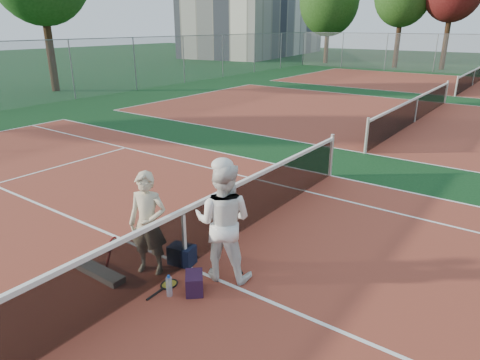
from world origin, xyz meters
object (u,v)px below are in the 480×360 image
object	(u,v)px
racket_red	(113,254)
water_bottle	(169,287)
net_main	(184,238)
sports_bag_purple	(194,283)
racket_spare	(169,284)
player_a	(148,224)
sports_bag_navy	(182,255)
player_b	(223,222)
racket_black_held	(229,259)

from	to	relation	value
racket_red	water_bottle	distance (m)	1.23
net_main	sports_bag_purple	size ratio (longest dim) A/B	30.28
racket_spare	racket_red	bearing A→B (deg)	98.25
net_main	player_a	bearing A→B (deg)	-130.52
sports_bag_navy	player_b	bearing A→B (deg)	9.00
sports_bag_navy	racket_red	bearing A→B (deg)	-134.19
racket_spare	sports_bag_purple	xyz separation A→B (m)	(0.42, 0.10, 0.13)
racket_black_held	water_bottle	distance (m)	1.02
player_b	racket_spare	bearing A→B (deg)	33.48
player_a	water_bottle	world-z (taller)	player_a
racket_black_held	sports_bag_purple	size ratio (longest dim) A/B	1.51
player_b	water_bottle	xyz separation A→B (m)	(-0.31, -0.89, -0.78)
net_main	water_bottle	size ratio (longest dim) A/B	36.60
player_b	racket_black_held	bearing A→B (deg)	-143.84
racket_red	sports_bag_navy	xyz separation A→B (m)	(0.75, 0.78, -0.13)
racket_black_held	sports_bag_purple	bearing A→B (deg)	42.92
racket_black_held	water_bottle	size ratio (longest dim) A/B	1.82
player_b	racket_spare	world-z (taller)	player_b
sports_bag_purple	sports_bag_navy	bearing A→B (deg)	145.44
racket_red	racket_spare	size ratio (longest dim) A/B	0.96
racket_black_held	sports_bag_navy	distance (m)	0.85
net_main	player_b	distance (m)	0.80
racket_black_held	sports_bag_navy	world-z (taller)	racket_black_held
net_main	player_a	world-z (taller)	player_a
racket_red	water_bottle	bearing A→B (deg)	-14.08
net_main	water_bottle	distance (m)	0.88
racket_black_held	water_bottle	bearing A→B (deg)	33.19
sports_bag_navy	sports_bag_purple	bearing A→B (deg)	-34.56
racket_red	sports_bag_purple	bearing A→B (deg)	-3.02
player_a	racket_black_held	xyz separation A→B (m)	(1.06, 0.64, -0.55)
player_a	sports_bag_navy	bearing A→B (deg)	37.88
net_main	racket_black_held	xyz separation A→B (m)	(0.71, 0.23, -0.24)
player_a	racket_spare	xyz separation A→B (m)	(0.51, -0.13, -0.81)
sports_bag_purple	racket_black_held	bearing A→B (deg)	79.48
racket_spare	water_bottle	distance (m)	0.30
sports_bag_purple	player_a	bearing A→B (deg)	178.22
racket_spare	water_bottle	world-z (taller)	water_bottle
racket_red	player_b	bearing A→B (deg)	15.77
racket_red	water_bottle	world-z (taller)	racket_red
racket_spare	sports_bag_navy	size ratio (longest dim) A/B	1.47
net_main	water_bottle	xyz separation A→B (m)	(0.36, -0.72, -0.36)
racket_red	racket_spare	xyz separation A→B (m)	(1.02, 0.20, -0.27)
player_a	water_bottle	bearing A→B (deg)	-47.65
player_a	water_bottle	distance (m)	1.03
player_a	racket_red	size ratio (longest dim) A/B	2.88
net_main	player_a	xyz separation A→B (m)	(-0.35, -0.41, 0.32)
player_b	sports_bag_purple	world-z (taller)	player_b
racket_red	sports_bag_purple	size ratio (longest dim) A/B	1.59
racket_red	player_a	bearing A→B (deg)	17.99
player_b	sports_bag_purple	distance (m)	0.99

